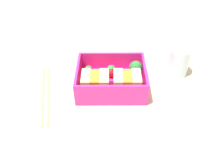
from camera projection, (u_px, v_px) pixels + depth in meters
The scene contains 13 objects.
ground_plane at pixel (112, 89), 64.47cm from camera, with size 120.00×120.00×2.00cm, color beige.
bento_tray at pixel (112, 85), 63.44cm from camera, with size 16.97×13.48×1.20cm, color #E52888.
bento_rim at pixel (112, 76), 61.51cm from camera, with size 16.97×13.48×4.80cm.
sandwich_left at pixel (128, 83), 59.52cm from camera, with size 6.44×5.26×4.77cm.
sandwich_center_left at pixel (96, 83), 59.49cm from camera, with size 6.44×5.26×4.77cm.
broccoli_floret at pixel (136, 68), 63.44cm from camera, with size 3.32×3.32×4.54cm.
carrot_stick_left at pixel (123, 75), 64.49cm from camera, with size 1.24×1.24×4.80cm, color orange.
strawberry_left at pixel (112, 71), 64.25cm from camera, with size 2.88×2.88×3.48cm.
carrot_stick_far_left at pixel (99, 73), 65.08cm from camera, with size 1.29×1.29×5.40cm, color orange.
strawberry_far_left at pixel (90, 71), 64.59cm from camera, with size 2.55×2.55×3.15cm.
chopstick_pair at pixel (46, 93), 61.45cm from camera, with size 5.89×21.34×0.70cm.
drinking_glass at pixel (179, 61), 65.56cm from camera, with size 5.76×5.76×7.92cm, color silver.
folded_napkin at pixel (102, 49), 76.90cm from camera, with size 14.51×10.77×0.40cm, color white.
Camera 1 is at (0.19, 47.51, 42.67)cm, focal length 40.00 mm.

